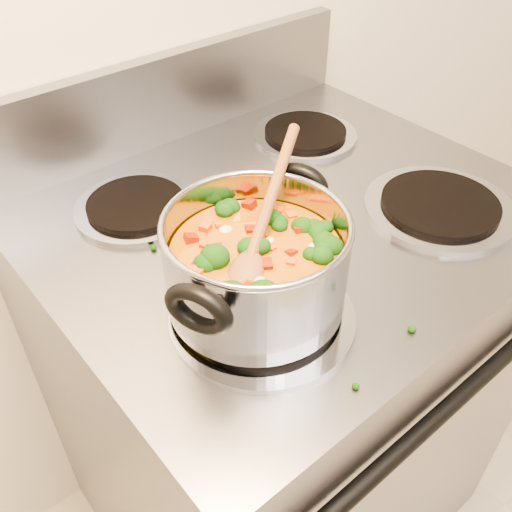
% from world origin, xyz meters
% --- Properties ---
extents(electric_range, '(0.79, 0.71, 1.08)m').
position_xyz_m(electric_range, '(-0.06, 1.16, 0.47)').
color(electric_range, gray).
rests_on(electric_range, ground).
extents(stockpot, '(0.29, 0.23, 0.14)m').
position_xyz_m(stockpot, '(-0.24, 1.02, 1.00)').
color(stockpot, '#9D9CA4').
rests_on(stockpot, electric_range).
extents(wooden_spoon, '(0.24, 0.17, 0.10)m').
position_xyz_m(wooden_spoon, '(-0.23, 1.03, 1.04)').
color(wooden_spoon, brown).
rests_on(wooden_spoon, stockpot).
extents(cooktop_crumbs, '(0.13, 0.35, 0.01)m').
position_xyz_m(cooktop_crumbs, '(-0.23, 0.97, 0.92)').
color(cooktop_crumbs, black).
rests_on(cooktop_crumbs, electric_range).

